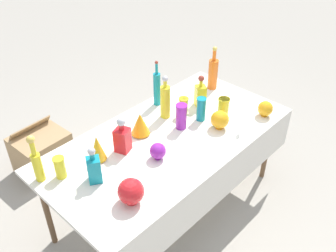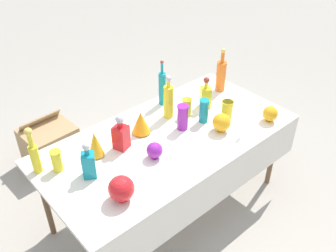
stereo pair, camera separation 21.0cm
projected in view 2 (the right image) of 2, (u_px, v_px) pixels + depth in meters
ground_plane at (168, 205)px, 3.28m from camera, size 40.00×40.00×0.00m
display_table at (172, 145)px, 2.85m from camera, size 1.98×1.00×0.76m
tall_bottle_0 at (162, 88)px, 3.13m from camera, size 0.06×0.06×0.41m
tall_bottle_1 at (34, 154)px, 2.44m from camera, size 0.06×0.06×0.36m
tall_bottle_2 at (168, 100)px, 2.97m from camera, size 0.08×0.08×0.37m
tall_bottle_3 at (221, 75)px, 3.32m from camera, size 0.09×0.09×0.41m
square_decanter_0 at (89, 163)px, 2.43m from camera, size 0.12×0.12×0.27m
square_decanter_1 at (205, 95)px, 3.12m from camera, size 0.11×0.11×0.28m
square_decanter_2 at (121, 135)px, 2.67m from camera, size 0.13×0.13×0.28m
slender_vase_0 at (183, 117)px, 2.86m from camera, size 0.09×0.09×0.21m
slender_vase_1 at (187, 107)px, 3.02m from camera, size 0.08×0.08×0.16m
slender_vase_2 at (227, 110)px, 2.98m from camera, size 0.10×0.10×0.17m
slender_vase_3 at (204, 110)px, 2.94m from camera, size 0.08×0.08×0.20m
slender_vase_4 at (57, 160)px, 2.49m from camera, size 0.08×0.08×0.16m
fluted_vase_0 at (141, 122)px, 2.82m from camera, size 0.15×0.15×0.19m
fluted_vase_1 at (95, 144)px, 2.60m from camera, size 0.11×0.11×0.20m
round_bowl_0 at (121, 189)px, 2.27m from camera, size 0.16×0.16×0.17m
round_bowl_1 at (155, 150)px, 2.61m from camera, size 0.12×0.12×0.12m
round_bowl_2 at (222, 122)px, 2.86m from camera, size 0.14×0.14×0.15m
round_bowl_3 at (270, 114)px, 2.97m from camera, size 0.12×0.12×0.13m
price_tag_left at (238, 141)px, 2.77m from camera, size 0.05×0.02×0.04m
cardboard_box_behind_left at (50, 145)px, 3.65m from camera, size 0.48×0.43×0.48m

